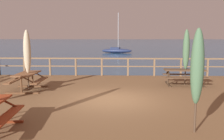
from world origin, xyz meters
name	(u,v)px	position (x,y,z in m)	size (l,w,h in m)	color
ground_plane	(111,120)	(0.00, 0.00, 0.00)	(600.00, 600.00, 0.00)	navy
wooden_deck	(111,110)	(0.00, 0.00, 0.42)	(14.53, 11.83, 0.83)	brown
railing_waterside_far	(115,64)	(0.00, 5.76, 1.57)	(14.33, 0.10, 1.09)	brown
picnic_table_front_right	(185,74)	(3.49, 3.00, 1.39)	(2.00, 1.45, 0.78)	brown
picnic_table_mid_right	(27,78)	(-3.77, 1.51, 1.39)	(1.45, 1.84, 0.78)	brown
patio_umbrella_short_back	(186,50)	(3.53, 3.04, 2.56)	(0.32, 0.32, 2.71)	#4C3828
patio_umbrella_tall_back_left	(27,52)	(-3.73, 1.55, 2.52)	(0.32, 0.32, 2.65)	#4C3828
patio_umbrella_tall_mid_right	(197,67)	(2.19, -3.25, 2.46)	(0.32, 0.32, 2.57)	#4C3828
sailboat_distant	(117,50)	(-0.46, 39.80, 0.51)	(6.22, 2.87, 7.72)	navy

